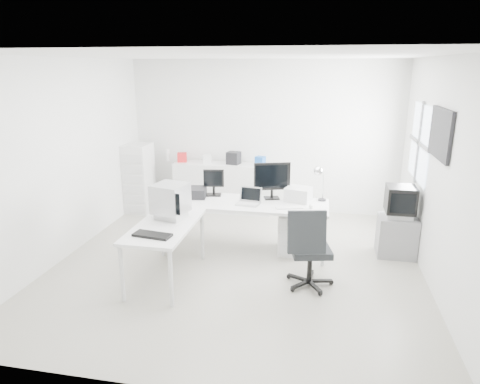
% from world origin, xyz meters
% --- Properties ---
extents(floor, '(5.00, 5.00, 0.01)m').
position_xyz_m(floor, '(0.00, 0.00, 0.00)').
color(floor, beige).
rests_on(floor, ground).
extents(ceiling, '(5.00, 5.00, 0.01)m').
position_xyz_m(ceiling, '(0.00, 0.00, 2.80)').
color(ceiling, white).
rests_on(ceiling, back_wall).
extents(back_wall, '(5.00, 0.02, 2.80)m').
position_xyz_m(back_wall, '(0.00, 2.50, 1.40)').
color(back_wall, silver).
rests_on(back_wall, floor).
extents(left_wall, '(0.02, 5.00, 2.80)m').
position_xyz_m(left_wall, '(-2.50, 0.00, 1.40)').
color(left_wall, silver).
rests_on(left_wall, floor).
extents(right_wall, '(0.02, 5.00, 2.80)m').
position_xyz_m(right_wall, '(2.50, 0.00, 1.40)').
color(right_wall, silver).
rests_on(right_wall, floor).
extents(window, '(0.02, 1.20, 1.10)m').
position_xyz_m(window, '(2.48, 1.20, 1.60)').
color(window, white).
rests_on(window, right_wall).
extents(wall_picture, '(0.04, 0.90, 0.60)m').
position_xyz_m(wall_picture, '(2.47, 0.10, 1.90)').
color(wall_picture, black).
rests_on(wall_picture, right_wall).
extents(main_desk, '(2.40, 0.80, 0.75)m').
position_xyz_m(main_desk, '(0.03, 0.53, 0.38)').
color(main_desk, silver).
rests_on(main_desk, floor).
extents(side_desk, '(0.70, 1.40, 0.75)m').
position_xyz_m(side_desk, '(-0.82, -0.57, 0.38)').
color(side_desk, silver).
rests_on(side_desk, floor).
extents(drawer_pedestal, '(0.40, 0.50, 0.60)m').
position_xyz_m(drawer_pedestal, '(0.73, 0.58, 0.30)').
color(drawer_pedestal, silver).
rests_on(drawer_pedestal, floor).
extents(inkjet_printer, '(0.46, 0.38, 0.15)m').
position_xyz_m(inkjet_printer, '(-0.82, 0.63, 0.82)').
color(inkjet_printer, black).
rests_on(inkjet_printer, main_desk).
extents(lcd_monitor_small, '(0.34, 0.23, 0.40)m').
position_xyz_m(lcd_monitor_small, '(-0.52, 0.78, 0.95)').
color(lcd_monitor_small, black).
rests_on(lcd_monitor_small, main_desk).
extents(lcd_monitor_large, '(0.59, 0.37, 0.57)m').
position_xyz_m(lcd_monitor_large, '(0.38, 0.78, 1.03)').
color(lcd_monitor_large, black).
rests_on(lcd_monitor_large, main_desk).
extents(laptop, '(0.37, 0.38, 0.22)m').
position_xyz_m(laptop, '(0.08, 0.43, 0.86)').
color(laptop, '#B7B7BA').
rests_on(laptop, main_desk).
extents(white_keyboard, '(0.40, 0.23, 0.02)m').
position_xyz_m(white_keyboard, '(0.68, 0.38, 0.76)').
color(white_keyboard, silver).
rests_on(white_keyboard, main_desk).
extents(white_mouse, '(0.06, 0.06, 0.06)m').
position_xyz_m(white_mouse, '(0.98, 0.43, 0.78)').
color(white_mouse, silver).
rests_on(white_mouse, main_desk).
extents(laser_printer, '(0.42, 0.38, 0.20)m').
position_xyz_m(laser_printer, '(0.78, 0.75, 0.85)').
color(laser_printer, silver).
rests_on(laser_printer, main_desk).
extents(desk_lamp, '(0.17, 0.17, 0.44)m').
position_xyz_m(desk_lamp, '(1.13, 0.83, 0.97)').
color(desk_lamp, silver).
rests_on(desk_lamp, main_desk).
extents(crt_monitor, '(0.53, 0.53, 0.51)m').
position_xyz_m(crt_monitor, '(-0.82, -0.32, 1.00)').
color(crt_monitor, '#B7B7BA').
rests_on(crt_monitor, side_desk).
extents(black_keyboard, '(0.48, 0.24, 0.03)m').
position_xyz_m(black_keyboard, '(-0.82, -0.97, 0.77)').
color(black_keyboard, black).
rests_on(black_keyboard, side_desk).
extents(office_chair, '(0.74, 0.74, 1.07)m').
position_xyz_m(office_chair, '(1.01, -0.41, 0.53)').
color(office_chair, '#25282A').
rests_on(office_chair, floor).
extents(tv_cabinet, '(0.54, 0.44, 0.59)m').
position_xyz_m(tv_cabinet, '(2.22, 0.75, 0.29)').
color(tv_cabinet, slate).
rests_on(tv_cabinet, floor).
extents(crt_tv, '(0.50, 0.48, 0.45)m').
position_xyz_m(crt_tv, '(2.22, 0.75, 0.81)').
color(crt_tv, black).
rests_on(crt_tv, tv_cabinet).
extents(sideboard, '(1.85, 0.46, 0.92)m').
position_xyz_m(sideboard, '(-0.72, 2.24, 0.46)').
color(sideboard, silver).
rests_on(sideboard, floor).
extents(clutter_box_a, '(0.21, 0.19, 0.17)m').
position_xyz_m(clutter_box_a, '(-1.52, 2.24, 1.01)').
color(clutter_box_a, red).
rests_on(clutter_box_a, sideboard).
extents(clutter_box_b, '(0.16, 0.14, 0.15)m').
position_xyz_m(clutter_box_b, '(-1.02, 2.24, 1.00)').
color(clutter_box_b, silver).
rests_on(clutter_box_b, sideboard).
extents(clutter_box_c, '(0.26, 0.25, 0.23)m').
position_xyz_m(clutter_box_c, '(-0.52, 2.24, 1.04)').
color(clutter_box_c, black).
rests_on(clutter_box_c, sideboard).
extents(clutter_box_d, '(0.20, 0.19, 0.16)m').
position_xyz_m(clutter_box_d, '(-0.02, 2.24, 1.01)').
color(clutter_box_d, blue).
rests_on(clutter_box_d, sideboard).
extents(clutter_bottle, '(0.07, 0.07, 0.22)m').
position_xyz_m(clutter_bottle, '(-1.82, 2.28, 1.03)').
color(clutter_bottle, silver).
rests_on(clutter_bottle, sideboard).
extents(filing_cabinet, '(0.45, 0.54, 1.29)m').
position_xyz_m(filing_cabinet, '(-2.28, 1.92, 0.65)').
color(filing_cabinet, silver).
rests_on(filing_cabinet, floor).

